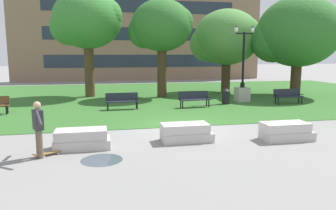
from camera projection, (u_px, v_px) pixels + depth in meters
The scene contains 18 objects.
ground_plane at pixel (184, 127), 13.91m from camera, with size 140.00×140.00×0.00m, color gray.
grass_lawn at pixel (150, 96), 23.58m from camera, with size 40.00×20.00×0.02m, color #336628.
concrete_block_center at pixel (82, 139), 10.76m from camera, with size 1.80×0.90×0.64m.
concrete_block_left at pixel (186, 133), 11.64m from camera, with size 1.80×0.90×0.64m.
concrete_block_right at pixel (286, 132), 11.82m from camera, with size 1.82×0.90×0.64m.
person_skateboarder at pixel (38, 126), 9.72m from camera, with size 0.50×1.41×1.71m.
skateboard at pixel (50, 153), 10.06m from camera, with size 0.96×0.72×0.14m.
puddle at pixel (102, 160), 9.63m from camera, with size 1.23×1.23×0.01m, color #47515B.
park_bench_near_left at pixel (122, 100), 18.11m from camera, with size 1.82×0.59×0.90m.
park_bench_far_left at pixel (194, 98), 18.83m from camera, with size 1.84×0.69×0.90m.
park_bench_far_right at pixel (288, 95), 20.10m from camera, with size 1.81×0.56×0.90m.
lamp_post_left at pixel (242, 86), 20.98m from camera, with size 1.32×0.80×4.79m.
tree_far_left at pixel (297, 33), 23.19m from camera, with size 6.12×5.82×7.05m.
tree_far_right at pixel (87, 21), 22.63m from camera, with size 4.99×4.75×7.41m.
tree_near_right at pixel (161, 27), 22.43m from camera, with size 4.38×4.17×6.73m.
tree_near_left at pixel (226, 38), 25.36m from camera, with size 5.30×5.04×6.43m.
trash_bin at pixel (226, 96), 19.99m from camera, with size 0.49×0.49×0.96m.
building_facade_distant at pixel (141, 27), 36.91m from camera, with size 28.28×1.03×11.95m.
Camera 1 is at (-3.41, -13.17, 3.12)m, focal length 35.00 mm.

